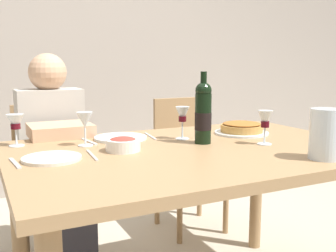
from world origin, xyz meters
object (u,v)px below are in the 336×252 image
at_px(diner_left, 55,158).
at_px(chair_right, 185,154).
at_px(wine_glass_right_diner, 15,123).
at_px(wine_glass_centre, 182,116).
at_px(wine_glass_spare, 265,121).
at_px(water_pitcher, 326,137).
at_px(dinner_plate_left_setting, 52,158).
at_px(salad_bowl, 123,144).
at_px(baked_tart, 242,128).
at_px(dinner_plate_right_setting, 121,138).
at_px(wine_bottle, 203,113).
at_px(chair_left, 48,170).
at_px(dining_table, 194,169).
at_px(wine_glass_left_diner, 85,121).

relative_size(diner_left, chair_right, 1.33).
bearing_deg(diner_left, wine_glass_right_diner, 55.56).
distance_m(wine_glass_right_diner, diner_left, 0.45).
height_order(wine_glass_centre, wine_glass_spare, wine_glass_centre).
distance_m(wine_glass_centre, chair_right, 0.90).
bearing_deg(chair_right, water_pitcher, 85.15).
bearing_deg(wine_glass_right_diner, wine_glass_spare, -24.07).
relative_size(dinner_plate_left_setting, diner_left, 0.19).
bearing_deg(salad_bowl, wine_glass_spare, -13.87).
xyz_separation_m(baked_tart, chair_right, (0.07, 0.72, -0.29)).
xyz_separation_m(wine_glass_centre, wine_glass_spare, (0.26, -0.26, -0.00)).
bearing_deg(baked_tart, dinner_plate_right_setting, 167.39).
bearing_deg(wine_bottle, chair_left, 122.16).
height_order(dining_table, wine_glass_right_diner, wine_glass_right_diner).
xyz_separation_m(diner_left, chair_right, (0.90, 0.23, -0.12)).
distance_m(dining_table, salad_bowl, 0.32).
xyz_separation_m(wine_glass_right_diner, chair_right, (1.11, 0.55, -0.36)).
relative_size(wine_glass_centre, wine_glass_spare, 1.02).
height_order(diner_left, chair_right, diner_left).
distance_m(baked_tart, wine_glass_left_diner, 0.78).
bearing_deg(salad_bowl, dinner_plate_left_setting, -174.54).
bearing_deg(dinner_plate_left_setting, wine_glass_centre, 13.17).
relative_size(wine_glass_left_diner, dinner_plate_right_setting, 0.60).
height_order(wine_glass_left_diner, wine_glass_centre, wine_glass_centre).
relative_size(salad_bowl, chair_right, 0.16).
bearing_deg(wine_glass_spare, diner_left, 135.44).
bearing_deg(wine_glass_centre, water_pitcher, -63.06).
relative_size(water_pitcher, wine_glass_spare, 1.26).
xyz_separation_m(dining_table, wine_bottle, (0.08, 0.07, 0.23)).
distance_m(dining_table, wine_glass_centre, 0.28).
bearing_deg(dinner_plate_right_setting, dinner_plate_left_setting, -143.25).
bearing_deg(dining_table, wine_glass_centre, 76.77).
bearing_deg(wine_glass_right_diner, wine_glass_left_diner, -24.82).
xyz_separation_m(dinner_plate_right_setting, diner_left, (-0.24, 0.36, -0.15)).
relative_size(dinner_plate_left_setting, chair_right, 0.25).
relative_size(wine_bottle, baked_tart, 1.18).
relative_size(dining_table, chair_right, 1.72).
height_order(salad_bowl, wine_glass_spare, wine_glass_spare).
bearing_deg(chair_left, water_pitcher, 121.22).
bearing_deg(wine_glass_right_diner, baked_tart, -9.68).
relative_size(baked_tart, chair_left, 0.31).
height_order(wine_glass_left_diner, wine_glass_spare, wine_glass_spare).
distance_m(wine_bottle, wine_glass_left_diner, 0.51).
xyz_separation_m(salad_bowl, wine_glass_left_diner, (-0.11, 0.16, 0.08)).
height_order(wine_glass_spare, dinner_plate_left_setting, wine_glass_spare).
bearing_deg(wine_bottle, wine_glass_centre, 105.38).
height_order(wine_glass_left_diner, wine_glass_right_diner, wine_glass_left_diner).
height_order(water_pitcher, baked_tart, water_pitcher).
bearing_deg(baked_tart, wine_glass_right_diner, 170.32).
distance_m(wine_glass_centre, dinner_plate_left_setting, 0.64).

